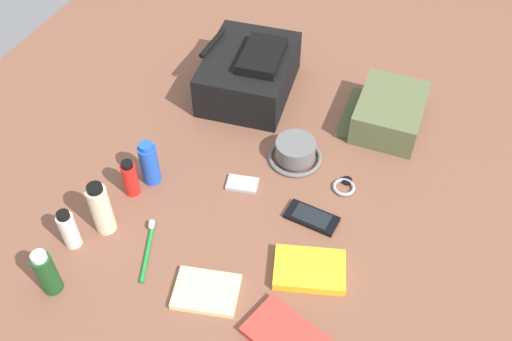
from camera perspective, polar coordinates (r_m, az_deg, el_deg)
ground_plane at (r=1.61m, az=0.00°, el=-1.23°), size 2.64×2.02×0.02m
backpack at (r=1.83m, az=-0.65°, el=9.50°), size 0.36×0.30×0.17m
toiletry_pouch at (r=1.77m, az=12.79°, el=5.55°), size 0.25×0.24×0.10m
bucket_hat at (r=1.64m, az=3.85°, el=1.83°), size 0.15×0.15×0.06m
shampoo_bottle at (r=1.43m, az=-19.76°, el=-9.35°), size 0.05×0.05×0.14m
toothpaste_tube at (r=1.50m, az=-17.81°, el=-5.49°), size 0.04×0.04×0.12m
lotion_bottle at (r=1.49m, az=-14.88°, el=-3.61°), size 0.05×0.05×0.16m
sunscreen_spray at (r=1.57m, az=-12.17°, el=-0.75°), size 0.04×0.04×0.11m
deodorant_spray at (r=1.58m, az=-10.36°, el=0.70°), size 0.05×0.05×0.14m
paperback_novel at (r=1.34m, az=3.02°, el=-15.94°), size 0.16×0.21×0.02m
travel_guidebook at (r=1.43m, az=5.24°, el=-9.64°), size 0.16×0.20×0.03m
cell_phone at (r=1.52m, az=5.47°, el=-4.59°), size 0.07×0.14×0.01m
media_player at (r=1.59m, az=-1.33°, el=-1.31°), size 0.07×0.09×0.01m
wristwatch at (r=1.60m, az=8.62°, el=-1.53°), size 0.07×0.06×0.01m
toothbrush at (r=1.49m, az=-10.48°, el=-7.38°), size 0.17×0.08×0.02m
notepad at (r=1.40m, az=-4.87°, el=-11.70°), size 0.14×0.17×0.02m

